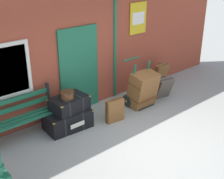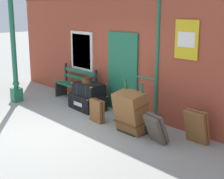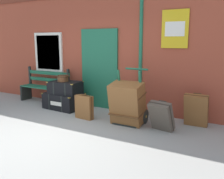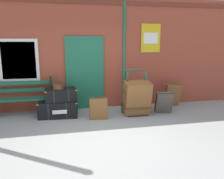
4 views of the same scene
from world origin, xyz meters
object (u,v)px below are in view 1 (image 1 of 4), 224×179
large_brown_trunk (143,89)px  suitcase_umber (163,88)px  steamer_trunk_base (67,119)px  suitcase_charcoal (160,75)px  porters_trolley (138,94)px  suitcase_slate (115,111)px  platform_bench (21,119)px  round_hatbox (67,94)px  steamer_trunk_middle (69,104)px

large_brown_trunk → suitcase_umber: 0.79m
steamer_trunk_base → suitcase_charcoal: size_ratio=1.45×
porters_trolley → suitcase_slate: porters_trolley is taller
porters_trolley → suitcase_slate: 1.10m
steamer_trunk_base → platform_bench: bearing=161.9°
steamer_trunk_base → suitcase_charcoal: 3.40m
round_hatbox → suitcase_umber: (2.82, -0.37, -0.52)m
suitcase_slate → suitcase_umber: (1.83, 0.08, 0.04)m
platform_bench → round_hatbox: size_ratio=5.26×
platform_bench → suitcase_slate: 2.11m
steamer_trunk_middle → porters_trolley: bearing=-5.1°
steamer_trunk_middle → suitcase_umber: 2.81m
round_hatbox → large_brown_trunk: 2.10m
steamer_trunk_base → suitcase_slate: bearing=-25.1°
porters_trolley → suitcase_charcoal: 1.39m
steamer_trunk_middle → large_brown_trunk: 2.02m
steamer_trunk_base → steamer_trunk_middle: size_ratio=1.25×
suitcase_charcoal → large_brown_trunk: bearing=-156.6°
large_brown_trunk → suitcase_umber: large_brown_trunk is taller
steamer_trunk_base → steamer_trunk_middle: 0.38m
suitcase_slate → suitcase_charcoal: (2.38, 0.69, 0.08)m
steamer_trunk_middle → suitcase_charcoal: steamer_trunk_middle is taller
steamer_trunk_middle → round_hatbox: bearing=-156.1°
steamer_trunk_base → porters_trolley: porters_trolley is taller
porters_trolley → round_hatbox: bearing=175.6°
steamer_trunk_base → porters_trolley: bearing=-5.0°
platform_bench → suitcase_slate: (1.95, -0.78, -0.17)m
round_hatbox → suitcase_charcoal: size_ratio=0.42×
round_hatbox → porters_trolley: (2.04, -0.16, -0.56)m
suitcase_slate → steamer_trunk_base: bearing=154.9°
porters_trolley → steamer_trunk_base: bearing=175.0°
steamer_trunk_base → large_brown_trunk: large_brown_trunk is taller
round_hatbox → porters_trolley: 2.12m
platform_bench → large_brown_trunk: (3.01, -0.67, 0.03)m
round_hatbox → porters_trolley: bearing=-4.4°
suitcase_charcoal → steamer_trunk_base: bearing=-176.3°
steamer_trunk_base → suitcase_charcoal: (3.39, 0.22, 0.15)m
suitcase_slate → large_brown_trunk: bearing=6.3°
platform_bench → large_brown_trunk: platform_bench is taller
platform_bench → round_hatbox: bearing=-19.0°
large_brown_trunk → suitcase_slate: bearing=-173.7°
round_hatbox → porters_trolley: porters_trolley is taller
steamer_trunk_middle → suitcase_slate: 1.09m
round_hatbox → suitcase_charcoal: round_hatbox is taller
steamer_trunk_base → suitcase_slate: 1.11m
round_hatbox → large_brown_trunk: bearing=-9.2°
platform_bench → porters_trolley: porters_trolley is taller
round_hatbox → large_brown_trunk: size_ratio=0.32×
porters_trolley → suitcase_umber: (0.78, -0.21, 0.04)m
suitcase_slate → suitcase_charcoal: bearing=16.2°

